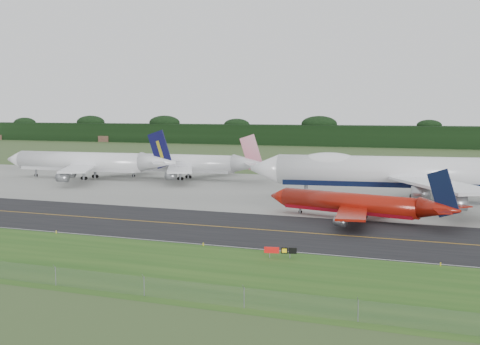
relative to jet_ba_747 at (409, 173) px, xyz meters
name	(u,v)px	position (x,y,z in m)	size (l,w,h in m)	color
ground	(251,225)	(-21.47, -43.52, -6.52)	(600.00, 600.00, 0.00)	#394F24
grass_verge	(155,266)	(-21.47, -78.52, -6.52)	(400.00, 30.00, 0.01)	#1F4E16
taxiway	(243,228)	(-21.47, -47.52, -6.51)	(400.00, 32.00, 0.02)	black
apron	(325,193)	(-21.47, 7.48, -6.51)	(400.00, 78.00, 0.01)	gray
taxiway_centreline	(243,228)	(-21.47, -47.52, -6.49)	(400.00, 0.40, 0.00)	#C78712
taxiway_edge_line	(205,244)	(-21.47, -63.02, -6.49)	(400.00, 0.25, 0.00)	silver
perimeter_fence	(99,281)	(-21.47, -91.52, -5.42)	(320.00, 0.10, 320.00)	slate
horizon_treeline	(430,138)	(-21.47, 230.24, -1.05)	(700.00, 25.00, 12.00)	black
jet_ba_747	(409,173)	(0.00, 0.00, 0.00)	(76.18, 62.55, 19.16)	white
jet_red_737	(359,204)	(-4.71, -30.67, -3.59)	(38.87, 31.07, 10.62)	maroon
jet_navy_gold	(89,163)	(-96.77, 13.97, -1.57)	(58.40, 50.87, 15.08)	white
jet_star_tail	(184,164)	(-69.80, 24.00, -1.90)	(52.51, 44.00, 13.87)	white
taxiway_sign	(280,251)	(-7.72, -67.51, -5.45)	(4.49, 1.18, 1.52)	slate
edge_marker_left	(56,232)	(-48.68, -64.02, -6.27)	(0.16, 0.16, 0.50)	yellow
edge_marker_center	(203,244)	(-21.32, -64.02, -6.27)	(0.16, 0.16, 0.50)	yellow
edge_marker_right	(441,264)	(13.56, -64.02, -6.27)	(0.16, 0.16, 0.50)	yellow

